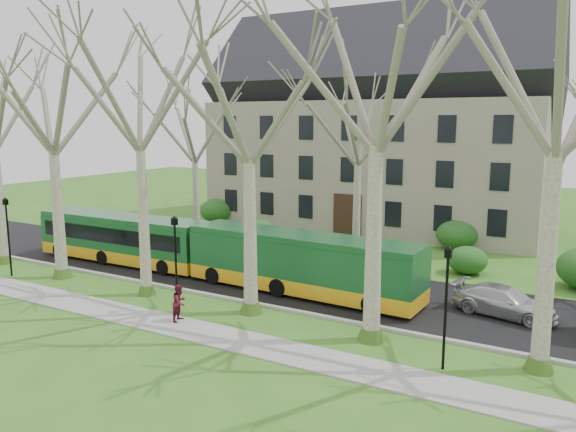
% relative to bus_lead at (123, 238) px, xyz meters
% --- Properties ---
extents(ground, '(120.00, 120.00, 0.00)m').
position_rel_bus_lead_xyz_m(ground, '(14.70, -4.23, -1.53)').
color(ground, '#3A6C1E').
rests_on(ground, ground).
extents(sidewalk, '(70.00, 2.00, 0.06)m').
position_rel_bus_lead_xyz_m(sidewalk, '(14.70, -6.73, -1.50)').
color(sidewalk, gray).
rests_on(sidewalk, ground).
extents(road, '(80.00, 8.00, 0.06)m').
position_rel_bus_lead_xyz_m(road, '(14.70, 1.27, -1.50)').
color(road, black).
rests_on(road, ground).
extents(curb, '(80.00, 0.25, 0.14)m').
position_rel_bus_lead_xyz_m(curb, '(14.70, -2.73, -1.46)').
color(curb, '#A5A39E').
rests_on(curb, ground).
extents(building, '(26.50, 12.20, 16.00)m').
position_rel_bus_lead_xyz_m(building, '(8.70, 19.77, 6.54)').
color(building, gray).
rests_on(building, ground).
extents(tree_row_verge, '(49.00, 7.00, 14.00)m').
position_rel_bus_lead_xyz_m(tree_row_verge, '(14.70, -3.93, 5.47)').
color(tree_row_verge, gray).
rests_on(tree_row_verge, ground).
extents(tree_row_far, '(33.00, 7.00, 12.00)m').
position_rel_bus_lead_xyz_m(tree_row_far, '(13.36, 6.77, 4.47)').
color(tree_row_far, gray).
rests_on(tree_row_far, ground).
extents(lamp_row, '(36.22, 0.22, 4.30)m').
position_rel_bus_lead_xyz_m(lamp_row, '(14.70, -5.23, 1.05)').
color(lamp_row, black).
rests_on(lamp_row, ground).
extents(hedges, '(30.60, 8.60, 2.00)m').
position_rel_bus_lead_xyz_m(hedges, '(10.03, 9.77, -0.53)').
color(hedges, '#17511F').
rests_on(hedges, ground).
extents(bus_lead, '(11.76, 2.57, 2.93)m').
position_rel_bus_lead_xyz_m(bus_lead, '(0.00, 0.00, 0.00)').
color(bus_lead, '#175127').
rests_on(bus_lead, road).
extents(bus_follow, '(12.39, 3.07, 3.07)m').
position_rel_bus_lead_xyz_m(bus_follow, '(12.30, -0.11, 0.07)').
color(bus_follow, '#175127').
rests_on(bus_follow, road).
extents(sedan, '(4.75, 2.71, 1.30)m').
position_rel_bus_lead_xyz_m(sedan, '(21.67, 1.37, -0.82)').
color(sedan, silver).
rests_on(sedan, road).
extents(pedestrian_b, '(0.71, 0.86, 1.61)m').
position_rel_bus_lead_xyz_m(pedestrian_b, '(9.66, -6.17, -0.66)').
color(pedestrian_b, '#591425').
rests_on(pedestrian_b, sidewalk).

